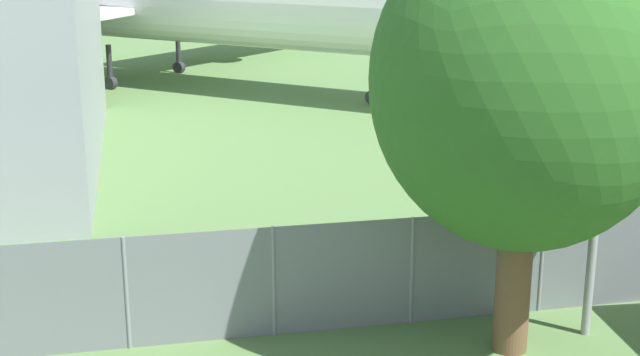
# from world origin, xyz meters

# --- Properties ---
(perimeter_fence) EXTENTS (56.07, 0.07, 2.05)m
(perimeter_fence) POSITION_xyz_m (-0.00, 10.25, 1.02)
(perimeter_fence) COLOR gray
(perimeter_fence) RESTS_ON ground
(tree_left_of_cabin) EXTENTS (5.03, 5.03, 7.48)m
(tree_left_of_cabin) POSITION_xyz_m (1.36, 8.88, 4.69)
(tree_left_of_cabin) COLOR brown
(tree_left_of_cabin) RESTS_ON ground
(light_mast) EXTENTS (0.44, 0.44, 8.14)m
(light_mast) POSITION_xyz_m (2.94, 9.15, 4.94)
(light_mast) COLOR #99999E
(light_mast) RESTS_ON ground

